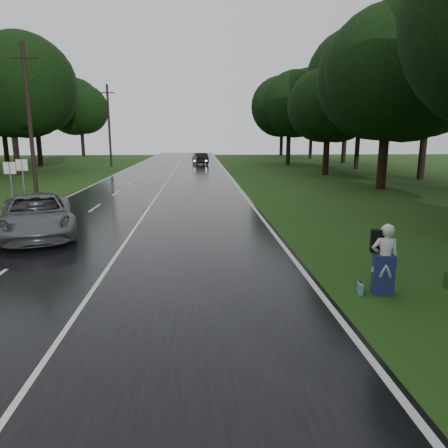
{
  "coord_description": "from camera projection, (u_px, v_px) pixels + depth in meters",
  "views": [
    {
      "loc": [
        2.77,
        -8.84,
        3.94
      ],
      "look_at": [
        3.58,
        4.37,
        1.1
      ],
      "focal_mm": 33.0,
      "sensor_mm": 36.0,
      "label": 1
    }
  ],
  "objects": [
    {
      "name": "utility_pole_far",
      "position": [
        111.0,
        167.0,
        53.26
      ],
      "size": [
        1.8,
        0.28,
        10.22
      ],
      "primitive_type": null,
      "color": "black",
      "rests_on": "ground"
    },
    {
      "name": "tree_left_f",
      "position": [
        41.0,
        167.0,
        53.01
      ],
      "size": [
        11.7,
        11.7,
        18.28
      ],
      "primitive_type": null,
      "color": "black",
      "rests_on": "ground"
    },
    {
      "name": "ground",
      "position": [
        78.0,
        314.0,
        9.29
      ],
      "size": [
        160.0,
        160.0,
        0.0
      ],
      "primitive_type": "plane",
      "color": "#214213",
      "rests_on": "ground"
    },
    {
      "name": "suitcase",
      "position": [
        360.0,
        288.0,
        10.53
      ],
      "size": [
        0.2,
        0.4,
        0.27
      ],
      "primitive_type": "cube",
      "rotation": [
        0.0,
        0.0,
        6.04
      ],
      "color": "teal",
      "rests_on": "ground"
    },
    {
      "name": "road",
      "position": [
        159.0,
        193.0,
        28.8
      ],
      "size": [
        12.0,
        140.0,
        0.04
      ],
      "primitive_type": "cube",
      "color": "black",
      "rests_on": "ground"
    },
    {
      "name": "utility_pole_mid",
      "position": [
        37.0,
        194.0,
        28.59
      ],
      "size": [
        1.8,
        0.28,
        9.91
      ],
      "primitive_type": null,
      "color": "black",
      "rests_on": "ground"
    },
    {
      "name": "grey_car",
      "position": [
        37.0,
        215.0,
        16.32
      ],
      "size": [
        4.56,
        6.46,
        1.64
      ],
      "primitive_type": "imported",
      "rotation": [
        0.0,
        0.0,
        0.35
      ],
      "color": "#575A5D",
      "rests_on": "road"
    },
    {
      "name": "tree_left_e",
      "position": [
        19.0,
        175.0,
        42.28
      ],
      "size": [
        9.59,
        9.59,
        14.98
      ],
      "primitive_type": null,
      "color": "black",
      "rests_on": "ground"
    },
    {
      "name": "lane_center",
      "position": [
        159.0,
        193.0,
        28.8
      ],
      "size": [
        0.12,
        140.0,
        0.01
      ],
      "primitive_type": "cube",
      "color": "silver",
      "rests_on": "road"
    },
    {
      "name": "tree_right_e",
      "position": [
        325.0,
        175.0,
        42.38
      ],
      "size": [
        7.97,
        7.97,
        12.46
      ],
      "primitive_type": null,
      "color": "black",
      "rests_on": "ground"
    },
    {
      "name": "hitchhiker",
      "position": [
        384.0,
        261.0,
        10.37
      ],
      "size": [
        0.74,
        0.69,
        1.82
      ],
      "color": "silver",
      "rests_on": "ground"
    },
    {
      "name": "tree_right_f",
      "position": [
        288.0,
        165.0,
        56.94
      ],
      "size": [
        9.11,
        9.11,
        14.24
      ],
      "primitive_type": null,
      "color": "black",
      "rests_on": "ground"
    },
    {
      "name": "road_sign_a",
      "position": [
        14.0,
        210.0,
        22.18
      ],
      "size": [
        0.62,
        0.1,
        2.6
      ],
      "primitive_type": null,
      "color": "white",
      "rests_on": "ground"
    },
    {
      "name": "road_sign_b",
      "position": [
        26.0,
        206.0,
        23.7
      ],
      "size": [
        0.63,
        0.1,
        2.64
      ],
      "primitive_type": null,
      "color": "white",
      "rests_on": "ground"
    },
    {
      "name": "tree_right_d",
      "position": [
        380.0,
        189.0,
        31.19
      ],
      "size": [
        9.08,
        9.08,
        14.19
      ],
      "primitive_type": null,
      "color": "black",
      "rests_on": "ground"
    },
    {
      "name": "far_car",
      "position": [
        200.0,
        159.0,
        57.29
      ],
      "size": [
        2.36,
        4.97,
        1.57
      ],
      "primitive_type": "imported",
      "rotation": [
        0.0,
        0.0,
        3.29
      ],
      "color": "black",
      "rests_on": "road"
    }
  ]
}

